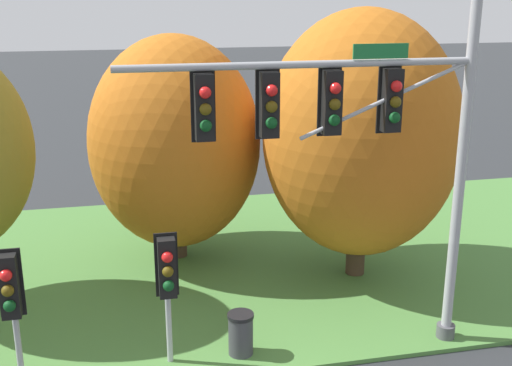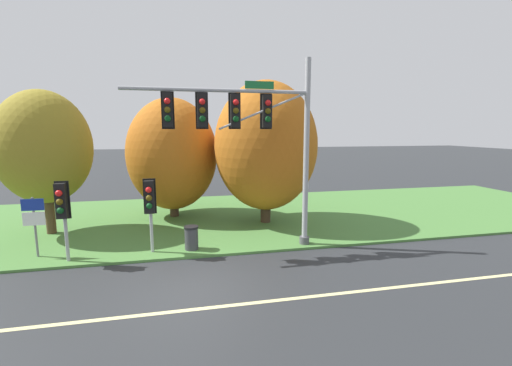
{
  "view_description": "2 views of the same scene",
  "coord_description": "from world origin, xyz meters",
  "px_view_note": "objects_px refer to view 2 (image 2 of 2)",
  "views": [
    {
      "loc": [
        -2.12,
        -8.49,
        7.48
      ],
      "look_at": [
        0.63,
        3.99,
        3.64
      ],
      "focal_mm": 45.0,
      "sensor_mm": 36.0,
      "label": 1
    },
    {
      "loc": [
        -0.15,
        -9.86,
        4.75
      ],
      "look_at": [
        2.68,
        3.01,
        2.7
      ],
      "focal_mm": 24.0,
      "sensor_mm": 36.0,
      "label": 2
    }
  ],
  "objects_px": {
    "traffic_signal_mast": "(249,127)",
    "route_sign_post": "(34,218)",
    "tree_nearest_road": "(44,147)",
    "pedestrian_signal_further_along": "(62,205)",
    "tree_left_of_mast": "(172,154)",
    "pedestrian_signal_near_kerb": "(150,201)",
    "tree_behind_signpost": "(266,146)",
    "trash_bin": "(191,238)"
  },
  "relations": [
    {
      "from": "pedestrian_signal_further_along",
      "to": "route_sign_post",
      "type": "distance_m",
      "value": 1.62
    },
    {
      "from": "tree_behind_signpost",
      "to": "pedestrian_signal_near_kerb",
      "type": "bearing_deg",
      "value": -146.94
    },
    {
      "from": "pedestrian_signal_near_kerb",
      "to": "tree_behind_signpost",
      "type": "xyz_separation_m",
      "value": [
        5.31,
        3.46,
        1.81
      ]
    },
    {
      "from": "traffic_signal_mast",
      "to": "trash_bin",
      "type": "height_order",
      "value": "traffic_signal_mast"
    },
    {
      "from": "traffic_signal_mast",
      "to": "trash_bin",
      "type": "bearing_deg",
      "value": 171.9
    },
    {
      "from": "traffic_signal_mast",
      "to": "tree_nearest_road",
      "type": "distance_m",
      "value": 9.3
    },
    {
      "from": "traffic_signal_mast",
      "to": "pedestrian_signal_near_kerb",
      "type": "xyz_separation_m",
      "value": [
        -3.76,
        0.19,
        -2.73
      ]
    },
    {
      "from": "traffic_signal_mast",
      "to": "trash_bin",
      "type": "relative_size",
      "value": 7.93
    },
    {
      "from": "pedestrian_signal_near_kerb",
      "to": "tree_behind_signpost",
      "type": "bearing_deg",
      "value": 33.06
    },
    {
      "from": "trash_bin",
      "to": "pedestrian_signal_further_along",
      "type": "bearing_deg",
      "value": -174.22
    },
    {
      "from": "pedestrian_signal_further_along",
      "to": "trash_bin",
      "type": "bearing_deg",
      "value": 5.78
    },
    {
      "from": "traffic_signal_mast",
      "to": "tree_behind_signpost",
      "type": "xyz_separation_m",
      "value": [
        1.55,
        3.64,
        -0.93
      ]
    },
    {
      "from": "traffic_signal_mast",
      "to": "pedestrian_signal_further_along",
      "type": "distance_m",
      "value": 7.16
    },
    {
      "from": "traffic_signal_mast",
      "to": "route_sign_post",
      "type": "bearing_deg",
      "value": 174.71
    },
    {
      "from": "route_sign_post",
      "to": "tree_behind_signpost",
      "type": "xyz_separation_m",
      "value": [
        9.43,
        2.91,
        2.39
      ]
    },
    {
      "from": "traffic_signal_mast",
      "to": "pedestrian_signal_near_kerb",
      "type": "height_order",
      "value": "traffic_signal_mast"
    },
    {
      "from": "tree_left_of_mast",
      "to": "traffic_signal_mast",
      "type": "bearing_deg",
      "value": -62.83
    },
    {
      "from": "pedestrian_signal_further_along",
      "to": "traffic_signal_mast",
      "type": "bearing_deg",
      "value": 1.03
    },
    {
      "from": "traffic_signal_mast",
      "to": "pedestrian_signal_further_along",
      "type": "relative_size",
      "value": 2.54
    },
    {
      "from": "traffic_signal_mast",
      "to": "tree_behind_signpost",
      "type": "distance_m",
      "value": 4.07
    },
    {
      "from": "route_sign_post",
      "to": "trash_bin",
      "type": "height_order",
      "value": "route_sign_post"
    },
    {
      "from": "traffic_signal_mast",
      "to": "pedestrian_signal_further_along",
      "type": "bearing_deg",
      "value": -178.97
    },
    {
      "from": "tree_nearest_road",
      "to": "route_sign_post",
      "type": "bearing_deg",
      "value": -79.99
    },
    {
      "from": "pedestrian_signal_near_kerb",
      "to": "tree_nearest_road",
      "type": "bearing_deg",
      "value": 141.89
    },
    {
      "from": "pedestrian_signal_further_along",
      "to": "tree_left_of_mast",
      "type": "xyz_separation_m",
      "value": [
        3.62,
        5.99,
        1.28
      ]
    },
    {
      "from": "traffic_signal_mast",
      "to": "tree_left_of_mast",
      "type": "xyz_separation_m",
      "value": [
        -3.01,
        5.87,
        -1.41
      ]
    },
    {
      "from": "pedestrian_signal_further_along",
      "to": "tree_left_of_mast",
      "type": "distance_m",
      "value": 7.12
    },
    {
      "from": "tree_left_of_mast",
      "to": "tree_behind_signpost",
      "type": "height_order",
      "value": "tree_behind_signpost"
    },
    {
      "from": "tree_nearest_road",
      "to": "pedestrian_signal_near_kerb",
      "type": "bearing_deg",
      "value": -38.11
    },
    {
      "from": "pedestrian_signal_near_kerb",
      "to": "route_sign_post",
      "type": "relative_size",
      "value": 1.28
    },
    {
      "from": "route_sign_post",
      "to": "tree_nearest_road",
      "type": "relative_size",
      "value": 0.35
    },
    {
      "from": "traffic_signal_mast",
      "to": "pedestrian_signal_near_kerb",
      "type": "bearing_deg",
      "value": 177.15
    },
    {
      "from": "traffic_signal_mast",
      "to": "tree_left_of_mast",
      "type": "distance_m",
      "value": 6.75
    },
    {
      "from": "tree_behind_signpost",
      "to": "trash_bin",
      "type": "xyz_separation_m",
      "value": [
        -3.82,
        -3.32,
        -3.37
      ]
    },
    {
      "from": "tree_nearest_road",
      "to": "tree_left_of_mast",
      "type": "distance_m",
      "value": 5.8
    },
    {
      "from": "pedestrian_signal_near_kerb",
      "to": "tree_left_of_mast",
      "type": "height_order",
      "value": "tree_left_of_mast"
    },
    {
      "from": "pedestrian_signal_near_kerb",
      "to": "tree_behind_signpost",
      "type": "relative_size",
      "value": 0.41
    },
    {
      "from": "traffic_signal_mast",
      "to": "pedestrian_signal_near_kerb",
      "type": "distance_m",
      "value": 4.65
    },
    {
      "from": "pedestrian_signal_further_along",
      "to": "tree_behind_signpost",
      "type": "height_order",
      "value": "tree_behind_signpost"
    },
    {
      "from": "pedestrian_signal_near_kerb",
      "to": "trash_bin",
      "type": "relative_size",
      "value": 3.07
    },
    {
      "from": "pedestrian_signal_near_kerb",
      "to": "pedestrian_signal_further_along",
      "type": "xyz_separation_m",
      "value": [
        -2.88,
        -0.31,
        0.04
      ]
    },
    {
      "from": "traffic_signal_mast",
      "to": "tree_behind_signpost",
      "type": "bearing_deg",
      "value": 66.94
    }
  ]
}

